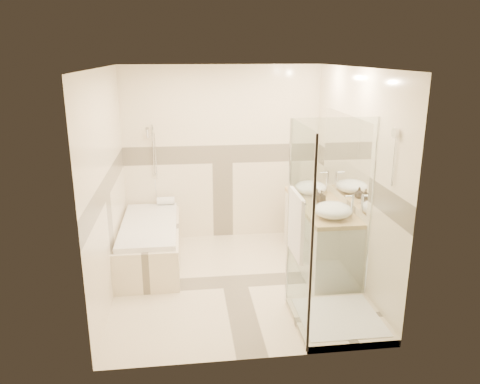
{
  "coord_description": "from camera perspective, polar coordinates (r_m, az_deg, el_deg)",
  "views": [
    {
      "loc": [
        -0.56,
        -5.07,
        2.65
      ],
      "look_at": [
        0.1,
        0.25,
        1.05
      ],
      "focal_mm": 35.0,
      "sensor_mm": 36.0,
      "label": 1
    }
  ],
  "objects": [
    {
      "name": "amenity_bottle_a",
      "position": [
        5.82,
        9.88,
        -0.69
      ],
      "size": [
        0.1,
        0.11,
        0.18
      ],
      "primitive_type": "imported",
      "rotation": [
        0.0,
        0.0,
        0.3
      ],
      "color": "black",
      "rests_on": "vanity"
    },
    {
      "name": "faucet_near",
      "position": [
        6.3,
        10.54,
        1.39
      ],
      "size": [
        0.12,
        0.03,
        0.3
      ],
      "color": "silver",
      "rests_on": "vanity"
    },
    {
      "name": "rolled_towel",
      "position": [
        6.77,
        -9.04,
        -1.06
      ],
      "size": [
        0.25,
        0.11,
        0.11
      ],
      "primitive_type": "cylinder",
      "rotation": [
        0.0,
        1.57,
        0.0
      ],
      "color": "white",
      "rests_on": "bathtub"
    },
    {
      "name": "bathtub",
      "position": [
        6.2,
        -10.9,
        -5.91
      ],
      "size": [
        0.75,
        1.7,
        0.56
      ],
      "color": "beige",
      "rests_on": "ground"
    },
    {
      "name": "faucet_far",
      "position": [
        5.46,
        13.46,
        -1.43
      ],
      "size": [
        0.11,
        0.03,
        0.26
      ],
      "color": "silver",
      "rests_on": "vanity"
    },
    {
      "name": "room",
      "position": [
        5.3,
        -0.17,
        1.41
      ],
      "size": [
        2.82,
        3.02,
        2.52
      ],
      "color": "beige",
      "rests_on": "ground"
    },
    {
      "name": "amenity_bottle_b",
      "position": [
        6.02,
        9.3,
        -0.27
      ],
      "size": [
        0.12,
        0.12,
        0.15
      ],
      "primitive_type": "imported",
      "rotation": [
        0.0,
        0.0,
        -0.01
      ],
      "color": "black",
      "rests_on": "vanity"
    },
    {
      "name": "vessel_sink_near",
      "position": [
        6.27,
        8.62,
        0.54
      ],
      "size": [
        0.42,
        0.42,
        0.17
      ],
      "primitive_type": "ellipsoid",
      "color": "white",
      "rests_on": "vanity"
    },
    {
      "name": "folded_towels",
      "position": [
        6.47,
        8.12,
        0.67
      ],
      "size": [
        0.16,
        0.26,
        0.08
      ],
      "primitive_type": "cube",
      "rotation": [
        0.0,
        0.0,
        0.04
      ],
      "color": "white",
      "rests_on": "vanity"
    },
    {
      "name": "vessel_sink_far",
      "position": [
        5.41,
        11.26,
        -2.17
      ],
      "size": [
        0.44,
        0.44,
        0.17
      ],
      "primitive_type": "ellipsoid",
      "color": "white",
      "rests_on": "vanity"
    },
    {
      "name": "vanity",
      "position": [
        6.05,
        9.66,
        -5.19
      ],
      "size": [
        0.58,
        1.62,
        0.85
      ],
      "color": "silver",
      "rests_on": "ground"
    },
    {
      "name": "shower_enclosure",
      "position": [
        4.83,
        10.62,
        -10.05
      ],
      "size": [
        0.96,
        0.93,
        2.04
      ],
      "color": "beige",
      "rests_on": "ground"
    }
  ]
}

